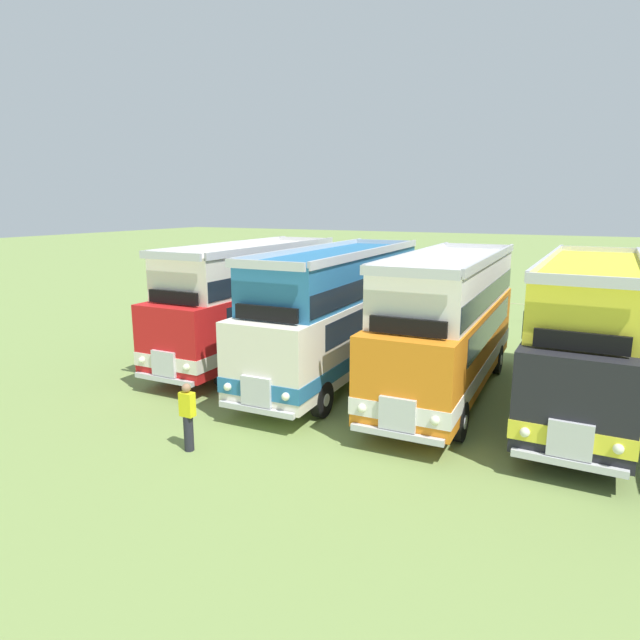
# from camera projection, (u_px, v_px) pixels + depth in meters

# --- Properties ---
(bus_first_in_row) EXTENTS (2.66, 9.94, 4.52)m
(bus_first_in_row) POSITION_uv_depth(u_px,v_px,m) (253.00, 299.00, 21.27)
(bus_first_in_row) COLOR red
(bus_first_in_row) RESTS_ON ground
(bus_second_in_row) EXTENTS (2.81, 10.85, 4.52)m
(bus_second_in_row) POSITION_uv_depth(u_px,v_px,m) (339.00, 310.00, 19.15)
(bus_second_in_row) COLOR silver
(bus_second_in_row) RESTS_ON ground
(bus_third_in_row) EXTENTS (2.77, 10.01, 4.52)m
(bus_third_in_row) POSITION_uv_depth(u_px,v_px,m) (449.00, 322.00, 17.20)
(bus_third_in_row) COLOR orange
(bus_third_in_row) RESTS_ON ground
(bus_fourth_in_row) EXTENTS (2.70, 10.21, 4.52)m
(bus_fourth_in_row) POSITION_uv_depth(u_px,v_px,m) (587.00, 332.00, 15.79)
(bus_fourth_in_row) COLOR black
(bus_fourth_in_row) RESTS_ON ground
(marshal_person) EXTENTS (0.36, 0.24, 1.73)m
(marshal_person) POSITION_uv_depth(u_px,v_px,m) (188.00, 416.00, 13.44)
(marshal_person) COLOR #23232D
(marshal_person) RESTS_ON ground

